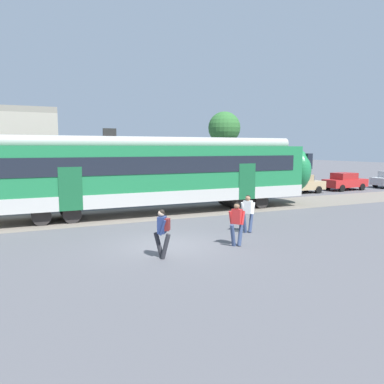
{
  "coord_description": "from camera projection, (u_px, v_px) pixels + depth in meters",
  "views": [
    {
      "loc": [
        -4.92,
        -13.06,
        3.69
      ],
      "look_at": [
        2.37,
        3.15,
        1.6
      ],
      "focal_mm": 35.0,
      "sensor_mm": 36.0,
      "label": 1
    }
  ],
  "objects": [
    {
      "name": "pedestrian_white",
      "position": [
        248.0,
        210.0,
        16.32
      ],
      "size": [
        0.71,
        0.51,
        1.67
      ],
      "color": "navy",
      "rests_on": "ground"
    },
    {
      "name": "pedestrian_navy",
      "position": [
        163.0,
        229.0,
        12.49
      ],
      "size": [
        0.55,
        0.67,
        1.67
      ],
      "color": "#28282D",
      "rests_on": "ground"
    },
    {
      "name": "street_tree_right",
      "position": [
        224.0,
        128.0,
        37.15
      ],
      "size": [
        3.19,
        3.19,
        7.3
      ],
      "color": "brown",
      "rests_on": "ground"
    },
    {
      "name": "ground_plane",
      "position": [
        169.0,
        245.0,
        14.26
      ],
      "size": [
        160.0,
        160.0,
        0.0
      ],
      "primitive_type": "plane",
      "color": "#515156"
    },
    {
      "name": "parked_car_tan",
      "position": [
        300.0,
        184.0,
        30.78
      ],
      "size": [
        4.03,
        1.81,
        1.54
      ],
      "color": "tan",
      "rests_on": "ground"
    },
    {
      "name": "pedestrian_red",
      "position": [
        237.0,
        220.0,
        14.07
      ],
      "size": [
        0.71,
        0.51,
        1.67
      ],
      "color": "navy",
      "rests_on": "ground"
    },
    {
      "name": "parked_car_red",
      "position": [
        345.0,
        181.0,
        32.94
      ],
      "size": [
        4.07,
        1.89,
        1.54
      ],
      "color": "#B22323",
      "rests_on": "ground"
    }
  ]
}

